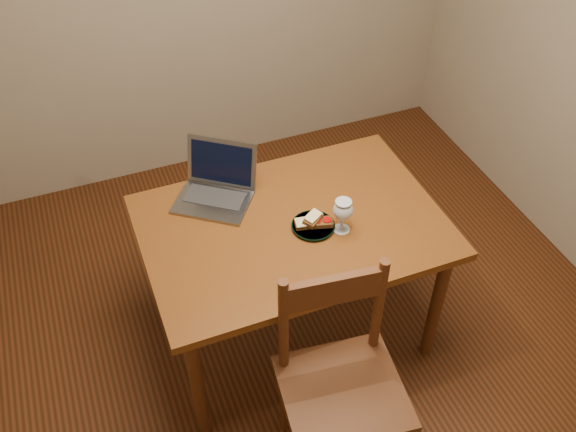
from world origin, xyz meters
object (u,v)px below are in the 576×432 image
object	(u,v)px
plate	(313,226)
laptop	(217,183)
chair	(341,378)
table	(292,237)
milk_glass	(342,216)

from	to	relation	value
plate	laptop	world-z (taller)	laptop
chair	table	bearing A→B (deg)	91.23
table	chair	xyz separation A→B (m)	(-0.07, -0.67, -0.11)
chair	plate	distance (m)	0.66
laptop	plate	bearing A→B (deg)	-12.41
chair	laptop	xyz separation A→B (m)	(-0.18, 0.98, 0.26)
laptop	table	bearing A→B (deg)	-15.10
table	milk_glass	size ratio (longest dim) A/B	7.80
table	milk_glass	xyz separation A→B (m)	(0.18, -0.11, 0.17)
table	plate	distance (m)	0.13
table	milk_glass	bearing A→B (deg)	-32.34
table	laptop	bearing A→B (deg)	128.55
plate	laptop	distance (m)	0.49
table	plate	size ratio (longest dim) A/B	6.90
chair	plate	size ratio (longest dim) A/B	2.74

